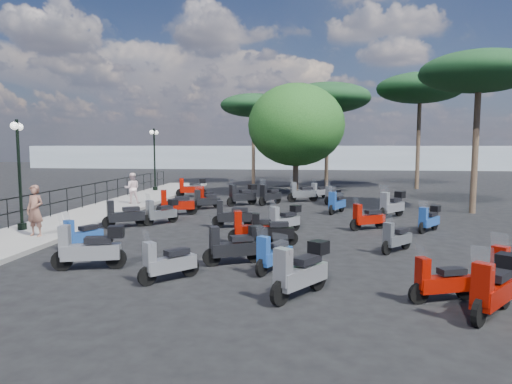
# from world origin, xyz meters

# --- Properties ---
(ground) EXTENTS (120.00, 120.00, 0.00)m
(ground) POSITION_xyz_m (0.00, 0.00, 0.00)
(ground) COLOR black
(ground) RESTS_ON ground
(sidewalk) EXTENTS (3.00, 30.00, 0.15)m
(sidewalk) POSITION_xyz_m (-6.50, 3.00, 0.07)
(sidewalk) COLOR slate
(sidewalk) RESTS_ON ground
(railing) EXTENTS (0.04, 26.04, 1.10)m
(railing) POSITION_xyz_m (-7.80, 2.80, 0.90)
(railing) COLOR black
(railing) RESTS_ON sidewalk
(lamp_post_1) EXTENTS (0.64, 1.08, 3.94)m
(lamp_post_1) POSITION_xyz_m (-7.16, -2.13, 2.40)
(lamp_post_1) COLOR black
(lamp_post_1) RESTS_ON sidewalk
(lamp_post_2) EXTENTS (0.33, 1.21, 4.11)m
(lamp_post_2) POSITION_xyz_m (-7.19, 12.19, 2.49)
(lamp_post_2) COLOR black
(lamp_post_2) RESTS_ON sidewalk
(woman) EXTENTS (0.69, 0.51, 1.72)m
(woman) POSITION_xyz_m (-5.95, -3.18, 1.01)
(woman) COLOR brown
(woman) RESTS_ON sidewalk
(pedestrian_far) EXTENTS (0.93, 0.82, 1.60)m
(pedestrian_far) POSITION_xyz_m (-6.03, 5.36, 0.95)
(pedestrian_far) COLOR beige
(pedestrian_far) RESTS_ON sidewalk
(scooter_1) EXTENTS (1.84, 0.79, 1.49)m
(scooter_1) POSITION_xyz_m (-2.42, -6.39, 0.56)
(scooter_1) COLOR black
(scooter_1) RESTS_ON ground
(scooter_2) EXTENTS (0.83, 1.42, 1.22)m
(scooter_2) POSITION_xyz_m (-3.77, -4.21, 0.43)
(scooter_2) COLOR black
(scooter_2) RESTS_ON ground
(scooter_3) EXTENTS (1.51, 1.08, 1.39)m
(scooter_3) POSITION_xyz_m (-3.96, -0.60, 0.48)
(scooter_3) COLOR black
(scooter_3) RESTS_ON ground
(scooter_4) EXTENTS (1.35, 1.02, 1.26)m
(scooter_4) POSITION_xyz_m (-1.96, 4.72, 0.44)
(scooter_4) COLOR black
(scooter_4) RESTS_ON ground
(scooter_5) EXTENTS (1.78, 0.92, 1.48)m
(scooter_5) POSITION_xyz_m (-4.08, 9.88, 0.56)
(scooter_5) COLOR black
(scooter_5) RESTS_ON ground
(scooter_6) EXTENTS (1.16, 1.24, 1.28)m
(scooter_6) POSITION_xyz_m (-0.12, -7.12, 0.44)
(scooter_6) COLOR black
(scooter_6) RESTS_ON ground
(scooter_7) EXTENTS (1.59, 0.92, 1.35)m
(scooter_7) POSITION_xyz_m (1.18, -5.43, 0.51)
(scooter_7) COLOR black
(scooter_7) RESTS_ON ground
(scooter_8) EXTENTS (1.15, 1.34, 1.28)m
(scooter_8) POSITION_xyz_m (-2.79, 0.36, 0.48)
(scooter_8) COLOR black
(scooter_8) RESTS_ON ground
(scooter_9) EXTENTS (1.81, 0.83, 1.48)m
(scooter_9) POSITION_xyz_m (-2.89, 2.68, 0.51)
(scooter_9) COLOR black
(scooter_9) RESTS_ON ground
(scooter_10) EXTENTS (1.11, 1.53, 1.41)m
(scooter_10) POSITION_xyz_m (1.02, 6.78, 0.49)
(scooter_10) COLOR black
(scooter_10) RESTS_ON ground
(scooter_11) EXTENTS (0.76, 1.48, 1.24)m
(scooter_11) POSITION_xyz_m (-2.25, 5.86, 0.43)
(scooter_11) COLOR black
(scooter_11) RESTS_ON ground
(scooter_12) EXTENTS (1.21, 1.59, 1.46)m
(scooter_12) POSITION_xyz_m (2.99, -7.87, 0.55)
(scooter_12) COLOR black
(scooter_12) RESTS_ON ground
(scooter_13) EXTENTS (1.66, 0.58, 1.33)m
(scooter_13) POSITION_xyz_m (1.94, -3.06, 0.46)
(scooter_13) COLOR black
(scooter_13) RESTS_ON ground
(scooter_14) EXTENTS (1.69, 0.72, 1.37)m
(scooter_14) POSITION_xyz_m (1.34, -2.81, 0.48)
(scooter_14) COLOR black
(scooter_14) RESTS_ON ground
(scooter_15) EXTENTS (1.71, 0.61, 1.37)m
(scooter_15) POSITION_xyz_m (0.21, -0.12, 0.47)
(scooter_15) COLOR black
(scooter_15) RESTS_ON ground
(scooter_16) EXTENTS (1.48, 1.33, 1.44)m
(scooter_16) POSITION_xyz_m (-0.38, 6.29, 0.54)
(scooter_16) COLOR black
(scooter_16) RESTS_ON ground
(scooter_17) EXTENTS (1.72, 0.91, 1.44)m
(scooter_17) POSITION_xyz_m (2.70, 8.26, 0.50)
(scooter_17) COLOR black
(scooter_17) RESTS_ON ground
(scooter_18) EXTENTS (1.46, 0.72, 1.21)m
(scooter_18) POSITION_xyz_m (5.85, -7.82, 0.42)
(scooter_18) COLOR black
(scooter_18) RESTS_ON ground
(scooter_19) EXTENTS (0.87, 1.43, 1.25)m
(scooter_19) POSITION_xyz_m (2.27, -6.00, 0.43)
(scooter_19) COLOR black
(scooter_19) RESTS_ON ground
(scooter_20) EXTENTS (1.44, 0.95, 1.28)m
(scooter_20) POSITION_xyz_m (5.32, 0.09, 0.45)
(scooter_20) COLOR black
(scooter_20) RESTS_ON ground
(scooter_21) EXTENTS (1.17, 1.30, 1.27)m
(scooter_21) POSITION_xyz_m (2.26, -0.85, 0.48)
(scooter_21) COLOR black
(scooter_21) RESTS_ON ground
(scooter_22) EXTENTS (0.90, 1.57, 1.34)m
(scooter_22) POSITION_xyz_m (4.39, 4.11, 0.47)
(scooter_22) COLOR black
(scooter_22) RESTS_ON ground
(scooter_23) EXTENTS (1.00, 1.28, 1.22)m
(scooter_23) POSITION_xyz_m (3.65, 9.81, 0.42)
(scooter_23) COLOR black
(scooter_23) RESTS_ON ground
(scooter_24) EXTENTS (1.29, 1.51, 1.45)m
(scooter_24) POSITION_xyz_m (6.59, -8.54, 0.54)
(scooter_24) COLOR black
(scooter_24) RESTS_ON ground
(scooter_25) EXTENTS (1.32, 1.35, 1.37)m
(scooter_25) POSITION_xyz_m (7.57, -6.86, 0.52)
(scooter_25) COLOR black
(scooter_25) RESTS_ON ground
(scooter_26) EXTENTS (1.05, 1.20, 1.20)m
(scooter_26) POSITION_xyz_m (5.73, -3.48, 0.42)
(scooter_26) COLOR black
(scooter_26) RESTS_ON ground
(scooter_27) EXTENTS (1.05, 1.30, 1.22)m
(scooter_27) POSITION_xyz_m (7.52, -0.04, 0.46)
(scooter_27) COLOR black
(scooter_27) RESTS_ON ground
(scooter_28) EXTENTS (1.34, 1.54, 1.48)m
(scooter_28) POSITION_xyz_m (6.74, 3.14, 0.56)
(scooter_28) COLOR black
(scooter_28) RESTS_ON ground
(scooter_29) EXTENTS (1.03, 1.35, 1.27)m
(scooter_29) POSITION_xyz_m (4.40, 7.59, 0.44)
(scooter_29) COLOR black
(scooter_29) RESTS_ON ground
(broadleaf_tree) EXTENTS (6.00, 6.00, 6.96)m
(broadleaf_tree) POSITION_xyz_m (2.24, 11.33, 4.40)
(broadleaf_tree) COLOR #38281E
(broadleaf_tree) RESTS_ON ground
(pine_0) EXTENTS (6.23, 6.23, 7.65)m
(pine_0) POSITION_xyz_m (4.32, 16.64, 6.54)
(pine_0) COLOR #38281E
(pine_0) RESTS_ON ground
(pine_1) EXTENTS (6.13, 6.13, 8.27)m
(pine_1) POSITION_xyz_m (10.82, 16.84, 7.17)
(pine_1) COLOR #38281E
(pine_1) RESTS_ON ground
(pine_2) EXTENTS (5.36, 5.36, 7.28)m
(pine_2) POSITION_xyz_m (-1.49, 19.74, 6.32)
(pine_2) COLOR #38281E
(pine_2) RESTS_ON ground
(pine_3) EXTENTS (5.32, 5.32, 7.42)m
(pine_3) POSITION_xyz_m (10.73, 4.97, 6.46)
(pine_3) COLOR #38281E
(pine_3) RESTS_ON ground
(distant_hills) EXTENTS (70.00, 8.00, 3.00)m
(distant_hills) POSITION_xyz_m (0.00, 45.00, 1.50)
(distant_hills) COLOR gray
(distant_hills) RESTS_ON ground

